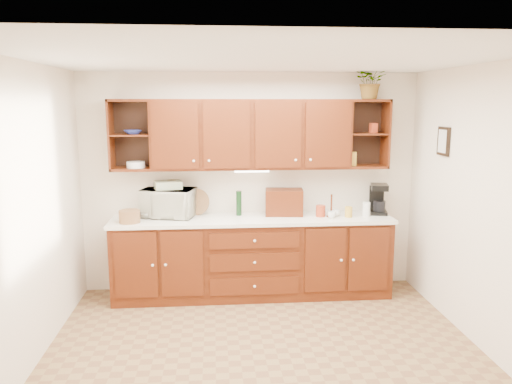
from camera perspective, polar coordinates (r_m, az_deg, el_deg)
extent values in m
plane|color=olive|center=(4.76, 1.01, -18.04)|extent=(4.00, 4.00, 0.00)
plane|color=white|center=(4.21, 1.12, 14.96)|extent=(4.00, 4.00, 0.00)
plane|color=#EFE0C9|center=(6.01, -0.64, 1.08)|extent=(4.00, 0.00, 4.00)
plane|color=#EFE0C9|center=(4.56, -24.86, -2.80)|extent=(0.00, 3.50, 3.50)
plane|color=#EFE0C9|center=(4.92, 24.92, -1.91)|extent=(0.00, 3.50, 3.50)
cube|color=#3B1406|center=(5.92, -0.41, -7.54)|extent=(3.20, 0.60, 0.90)
cube|color=white|center=(5.78, -0.41, -3.13)|extent=(3.24, 0.64, 0.04)
cube|color=#3B1406|center=(5.78, -0.54, 6.60)|extent=(2.30, 0.33, 0.80)
cube|color=black|center=(6.00, -13.96, 6.43)|extent=(0.45, 0.02, 0.80)
cube|color=black|center=(6.19, 12.24, 6.60)|extent=(0.45, 0.02, 0.80)
cube|color=#3B1406|center=(5.84, -14.19, 6.33)|extent=(0.43, 0.30, 0.02)
cube|color=#3B1406|center=(6.04, 12.66, 6.51)|extent=(0.43, 0.30, 0.02)
cube|color=#3B1406|center=(6.03, 12.80, 10.16)|extent=(0.45, 0.33, 0.03)
cube|color=white|center=(5.78, -0.49, 2.41)|extent=(0.40, 0.05, 0.02)
cube|color=black|center=(5.63, 20.65, 5.45)|extent=(0.03, 0.24, 0.30)
cylinder|color=olive|center=(5.70, -14.25, -2.73)|extent=(0.30, 0.30, 0.14)
imported|color=silver|center=(5.89, -9.96, -1.21)|extent=(0.67, 0.53, 0.33)
cube|color=#E9CA6D|center=(5.85, -10.02, 0.80)|extent=(0.34, 0.28, 0.09)
cylinder|color=black|center=(5.87, -1.97, -1.28)|extent=(0.07, 0.07, 0.29)
cylinder|color=olive|center=(5.96, -6.81, -2.51)|extent=(0.33, 0.16, 0.31)
cube|color=#3B1406|center=(5.90, 3.22, -1.16)|extent=(0.46, 0.32, 0.31)
cylinder|color=#3B1406|center=(5.86, 8.61, -1.54)|extent=(0.02, 0.02, 0.26)
cylinder|color=#3B1406|center=(5.89, 8.57, -2.73)|extent=(0.11, 0.11, 0.01)
imported|color=white|center=(5.92, 9.14, -2.36)|extent=(0.13, 0.13, 0.08)
imported|color=white|center=(5.91, 7.96, -2.36)|extent=(0.13, 0.13, 0.08)
imported|color=white|center=(5.81, 8.64, -2.59)|extent=(0.13, 0.13, 0.08)
cylinder|color=#9B3116|center=(5.86, 7.40, -2.16)|extent=(0.12, 0.12, 0.13)
cylinder|color=white|center=(5.98, 12.49, -1.92)|extent=(0.11, 0.11, 0.16)
cylinder|color=gold|center=(5.89, 10.53, -2.25)|extent=(0.09, 0.09, 0.12)
cube|color=black|center=(6.15, 13.81, -2.25)|extent=(0.24, 0.28, 0.04)
cube|color=black|center=(6.21, 13.59, -0.69)|extent=(0.18, 0.09, 0.30)
cube|color=black|center=(6.09, 13.93, 0.55)|extent=(0.24, 0.28, 0.07)
cylinder|color=black|center=(6.12, 13.90, -1.59)|extent=(0.17, 0.17, 0.13)
imported|color=navy|center=(5.82, -13.92, 6.66)|extent=(0.25, 0.25, 0.05)
cylinder|color=white|center=(5.84, -13.57, 3.06)|extent=(0.25, 0.25, 0.07)
cube|color=gold|center=(5.99, 10.93, 3.76)|extent=(0.10, 0.08, 0.16)
cube|color=#9B3116|center=(6.03, 13.27, 7.12)|extent=(0.09, 0.08, 0.12)
imported|color=#999999|center=(5.98, 13.03, 12.23)|extent=(0.40, 0.36, 0.40)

